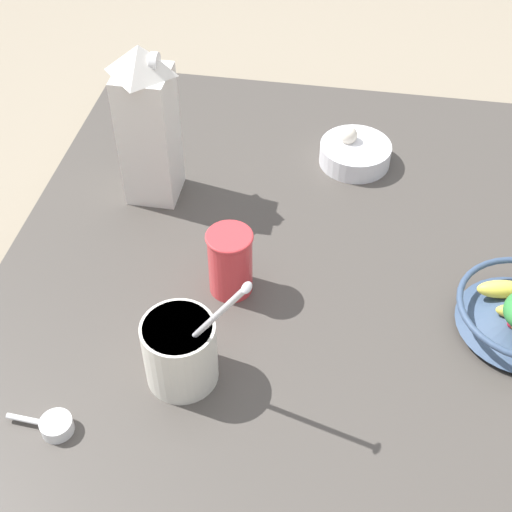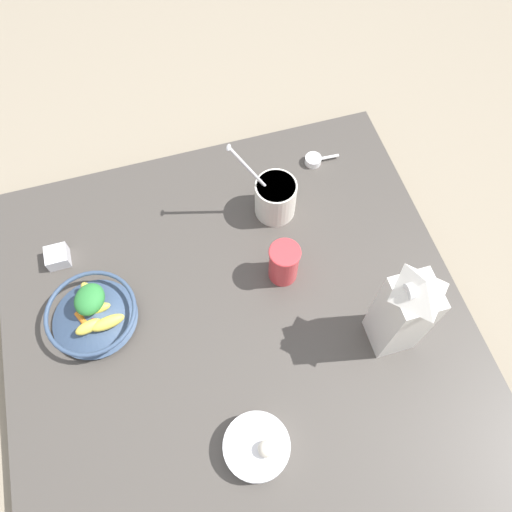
# 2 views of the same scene
# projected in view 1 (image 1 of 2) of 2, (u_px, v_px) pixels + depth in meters

# --- Properties ---
(ground_plane) EXTENTS (6.00, 6.00, 0.00)m
(ground_plane) POSITION_uv_depth(u_px,v_px,m) (320.00, 274.00, 1.23)
(ground_plane) COLOR gray
(countertop) EXTENTS (1.05, 1.05, 0.05)m
(countertop) POSITION_uv_depth(u_px,v_px,m) (321.00, 264.00, 1.21)
(countertop) COLOR #47423D
(countertop) RESTS_ON ground_plane
(milk_carton) EXTENTS (0.09, 0.09, 0.29)m
(milk_carton) POSITION_uv_depth(u_px,v_px,m) (148.00, 124.00, 1.21)
(milk_carton) COLOR silver
(milk_carton) RESTS_ON countertop
(yogurt_tub) EXTENTS (0.10, 0.16, 0.25)m
(yogurt_tub) POSITION_uv_depth(u_px,v_px,m) (180.00, 349.00, 0.98)
(yogurt_tub) COLOR silver
(yogurt_tub) RESTS_ON countertop
(drinking_cup) EXTENTS (0.07, 0.07, 0.12)m
(drinking_cup) POSITION_uv_depth(u_px,v_px,m) (230.00, 261.00, 1.10)
(drinking_cup) COLOR #DB383D
(drinking_cup) RESTS_ON countertop
(measuring_scoop) EXTENTS (0.04, 0.09, 0.02)m
(measuring_scoop) POSITION_uv_depth(u_px,v_px,m) (54.00, 425.00, 0.95)
(measuring_scoop) COLOR white
(measuring_scoop) RESTS_ON countertop
(garlic_bowl) EXTENTS (0.14, 0.14, 0.07)m
(garlic_bowl) POSITION_uv_depth(u_px,v_px,m) (355.00, 153.00, 1.36)
(garlic_bowl) COLOR white
(garlic_bowl) RESTS_ON countertop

